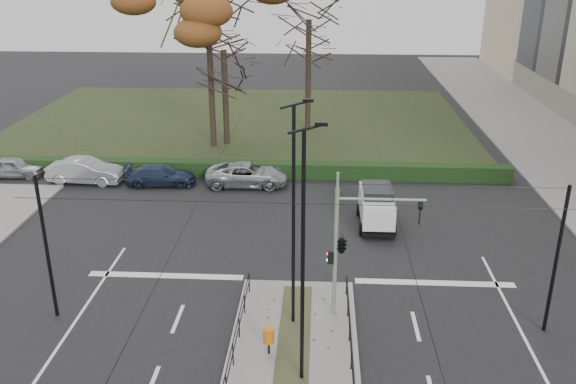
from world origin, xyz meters
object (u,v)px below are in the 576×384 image
at_px(litter_bin, 269,336).
at_px(streetlamp_median_far, 294,216).
at_px(parked_car_second, 85,171).
at_px(bare_tree_near, 224,57).
at_px(streetlamp_median_near, 303,259).
at_px(white_van, 376,205).
at_px(bare_tree_center, 309,28).
at_px(parked_car_third, 161,175).
at_px(rust_tree, 207,3).
at_px(parked_car_fourth, 247,174).
at_px(parked_car_first, 13,167).
at_px(traffic_light, 344,243).

relative_size(litter_bin, streetlamp_median_far, 0.12).
relative_size(parked_car_second, bare_tree_near, 0.51).
distance_m(streetlamp_median_near, white_van, 13.86).
distance_m(parked_car_second, bare_tree_center, 20.29).
distance_m(streetlamp_median_far, parked_car_third, 17.86).
distance_m(streetlamp_median_far, rust_tree, 24.81).
bearing_deg(bare_tree_near, bare_tree_center, 36.13).
bearing_deg(rust_tree, bare_tree_center, 35.97).
bearing_deg(rust_tree, parked_car_second, -129.98).
relative_size(litter_bin, bare_tree_center, 0.09).
bearing_deg(white_van, parked_car_second, 162.85).
bearing_deg(parked_car_second, streetlamp_median_near, -139.24).
xyz_separation_m(parked_car_fourth, bare_tree_near, (-2.55, 8.60, 5.82)).
relative_size(parked_car_first, parked_car_third, 0.88).
height_order(rust_tree, bare_tree_near, rust_tree).
bearing_deg(rust_tree, white_van, -50.93).
height_order(parked_car_fourth, rust_tree, rust_tree).
bearing_deg(traffic_light, parked_car_second, 137.64).
bearing_deg(streetlamp_median_near, litter_bin, 134.03).
xyz_separation_m(litter_bin, bare_tree_center, (0.65, 30.21, 7.23)).
bearing_deg(white_van, streetlamp_median_near, -105.07).
bearing_deg(traffic_light, streetlamp_median_far, -158.98).
relative_size(parked_car_first, parked_car_second, 0.81).
relative_size(parked_car_third, bare_tree_center, 0.38).
bearing_deg(bare_tree_center, parked_car_first, -146.71).
height_order(traffic_light, parked_car_first, traffic_light).
height_order(white_van, rust_tree, rust_tree).
xyz_separation_m(traffic_light, parked_car_fourth, (-5.48, 14.40, -2.54)).
bearing_deg(parked_car_first, bare_tree_center, -59.90).
distance_m(streetlamp_median_far, parked_car_fourth, 16.04).
relative_size(parked_car_third, parked_car_fourth, 0.85).
distance_m(parked_car_third, white_van, 14.00).
bearing_deg(parked_car_first, parked_car_third, -98.50).
bearing_deg(parked_car_second, parked_car_first, 84.16).
distance_m(litter_bin, parked_car_third, 18.88).
bearing_deg(litter_bin, parked_car_fourth, 99.25).
relative_size(traffic_light, parked_car_second, 1.13).
bearing_deg(streetlamp_median_far, white_van, 67.64).
bearing_deg(traffic_light, parked_car_third, 127.48).
height_order(litter_bin, streetlamp_median_far, streetlamp_median_far).
height_order(streetlamp_median_far, rust_tree, rust_tree).
distance_m(litter_bin, bare_tree_near, 26.97).
bearing_deg(traffic_light, litter_bin, -133.51).
height_order(parked_car_second, bare_tree_center, bare_tree_center).
relative_size(parked_car_third, white_van, 1.09).
xyz_separation_m(streetlamp_median_far, white_van, (3.93, 9.56, -3.49)).
bearing_deg(streetlamp_median_near, parked_car_second, 127.75).
distance_m(parked_car_third, bare_tree_center, 17.57).
bearing_deg(rust_tree, litter_bin, -76.04).
xyz_separation_m(streetlamp_median_near, streetlamp_median_far, (-0.45, 3.38, -0.05)).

